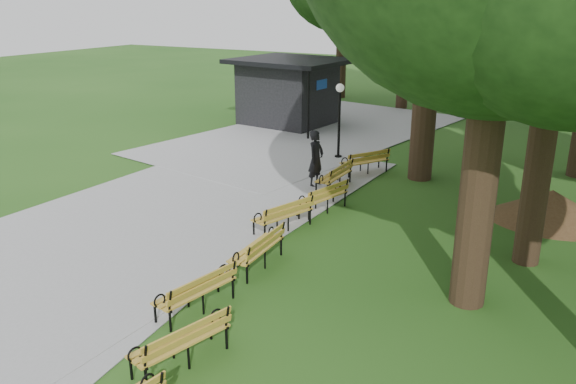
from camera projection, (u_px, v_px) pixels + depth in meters
The scene contains 13 objects.
ground at pixel (221, 283), 12.66m from camera, with size 100.00×100.00×0.00m, color #214D16.
path at pixel (169, 209), 16.97m from camera, with size 12.00×38.00×0.06m, color #969699.
person at pixel (316, 159), 18.87m from camera, with size 0.68×0.45×1.86m, color black.
kiosk at pixel (288, 91), 28.09m from camera, with size 5.08×4.42×3.18m, color black, non-canonical shape.
lamp_post at pixel (340, 104), 21.84m from camera, with size 0.32×0.32×2.87m.
dirt_mound at pixel (551, 206), 16.03m from camera, with size 2.82×2.82×0.90m, color #47301C.
bench_1 at pixel (180, 341), 9.74m from camera, with size 1.90×0.64×0.88m, color #B58B29, non-canonical shape.
bench_2 at pixel (195, 291), 11.41m from camera, with size 1.90×0.64×0.88m, color #B58B29, non-canonical shape.
bench_3 at pixel (256, 249), 13.28m from camera, with size 1.90×0.64×0.88m, color #B58B29, non-canonical shape.
bench_4 at pixel (283, 215), 15.40m from camera, with size 1.90×0.64×0.88m, color #B58B29, non-canonical shape.
bench_5 at pixel (322, 197), 16.74m from camera, with size 1.90×0.64×0.88m, color #B58B29, non-canonical shape.
bench_6 at pixel (334, 176), 18.73m from camera, with size 1.90×0.64×0.88m, color #B58B29, non-canonical shape.
bench_7 at pixel (364, 161), 20.39m from camera, with size 1.90×0.64×0.88m, color #B58B29, non-canonical shape.
Camera 1 is at (6.80, -9.23, 5.90)m, focal length 36.26 mm.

